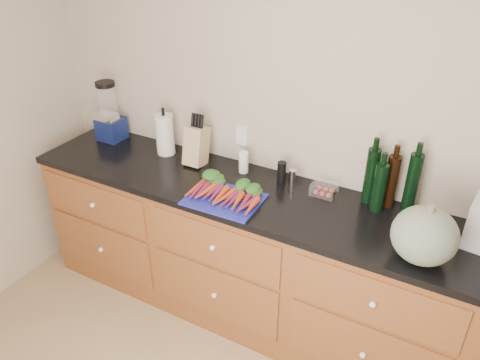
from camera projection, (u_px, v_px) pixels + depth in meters
The scene contains 14 objects.
wall_back at pixel (338, 127), 2.62m from camera, with size 4.10×0.05×2.60m, color #B9AC99.
cabinets at pixel (306, 277), 2.80m from camera, with size 3.60×0.64×0.90m.
countertop at pixel (312, 211), 2.56m from camera, with size 3.64×0.62×0.04m, color black.
cutting_board at pixel (224, 199), 2.62m from camera, with size 0.41×0.31×0.01m, color #1B2298.
carrots at pixel (227, 192), 2.63m from camera, with size 0.42×0.29×0.06m.
squash at pixel (425, 235), 2.12m from camera, with size 0.30×0.30×0.27m, color #5C6C5B.
blender_appliance at pixel (109, 115), 3.23m from camera, with size 0.16×0.16×0.42m.
paper_towel at pixel (165, 135), 3.06m from camera, with size 0.12×0.12×0.27m, color silver.
knife_block at pixel (196, 146), 2.95m from camera, with size 0.12×0.12×0.24m, color tan.
grinder_salt at pixel (244, 162), 2.87m from camera, with size 0.06×0.06×0.13m, color white.
grinder_pepper at pixel (282, 172), 2.77m from camera, with size 0.05×0.05×0.13m, color black.
canister_chrome at pixel (292, 178), 2.75m from camera, with size 0.04×0.04×0.10m, color white.
tomato_box at pixel (324, 189), 2.66m from camera, with size 0.14×0.11×0.07m, color white.
bottles at pixel (389, 182), 2.49m from camera, with size 0.29×0.15×0.34m.
Camera 1 is at (0.68, -0.76, 2.36)m, focal length 35.00 mm.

